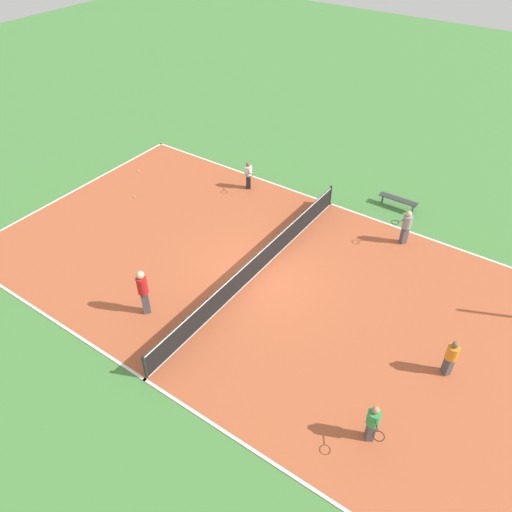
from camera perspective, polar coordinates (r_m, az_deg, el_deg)
name	(u,v)px	position (r m, az deg, el deg)	size (l,w,h in m)	color
ground_plane	(256,274)	(18.91, 0.00, -2.12)	(80.00, 80.00, 0.00)	#47843D
court_surface	(256,274)	(18.91, 0.00, -2.09)	(11.94, 21.02, 0.02)	#B75633
tennis_net	(256,264)	(18.58, 0.00, -0.92)	(11.74, 0.10, 0.97)	black
bench	(398,200)	(23.24, 15.95, 6.18)	(0.36, 1.73, 0.45)	#333338
player_far_green	(373,422)	(14.16, 13.22, -17.94)	(0.96, 0.80, 1.39)	#4C4C51
player_baseline_gray	(406,225)	(20.77, 16.80, 3.39)	(0.96, 0.79, 1.53)	#4C4C51
player_center_orange	(451,356)	(16.20, 21.41, -10.61)	(0.50, 0.50, 1.39)	#4C4C51
player_far_white	(248,174)	(23.55, -0.89, 9.36)	(0.93, 0.85, 1.35)	black
player_coach_red	(143,289)	(17.12, -12.80, -3.72)	(0.50, 0.50, 1.84)	#4C4C51
tennis_ball_right_alley	(134,197)	(23.88, -13.72, 6.60)	(0.07, 0.07, 0.07)	#CCE033
tennis_ball_far_baseline	(139,171)	(25.92, -13.27, 9.43)	(0.07, 0.07, 0.07)	#CCE033
tennis_ball_near_net	(137,279)	(19.15, -13.43, -2.57)	(0.07, 0.07, 0.07)	#CCE033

